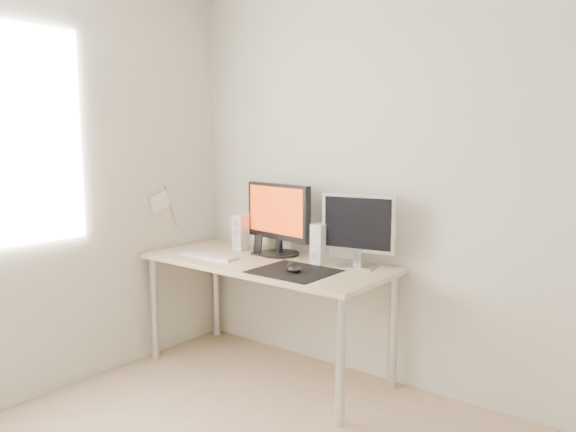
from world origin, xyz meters
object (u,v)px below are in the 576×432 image
Objects in this scene: main_monitor at (278,216)px; keyboard at (208,256)px; phone_dock at (258,249)px; second_monitor at (359,227)px; speaker_right at (319,244)px; speaker_left at (241,233)px; mouse at (294,269)px; desk at (266,272)px.

main_monitor is 0.52m from keyboard.
keyboard is at bearing -127.29° from phone_dock.
second_monitor is 0.27m from speaker_right.
speaker_right is at bearing -163.18° from second_monitor.
speaker_left reaches higher than keyboard.
speaker_right is at bearing -0.92° from speaker_left.
speaker_left is 1.00× the size of speaker_right.
main_monitor is (-0.37, 0.33, 0.23)m from mouse.
speaker_left is at bearing 87.54° from keyboard.
keyboard is (-0.90, -0.35, -0.23)m from second_monitor.
keyboard reaches higher than desk.
phone_dock reaches higher than keyboard.
second_monitor is (0.59, 0.02, -0.01)m from main_monitor.
mouse is 0.46m from second_monitor.
speaker_right is at bearing -7.60° from main_monitor.
speaker_right is (-0.23, -0.07, -0.12)m from second_monitor.
main_monitor is 2.24× the size of speaker_left.
desk is 2.91× the size of main_monitor.
mouse is at bearing -27.72° from phone_dock.
phone_dock is (-0.15, 0.10, 0.12)m from desk.
mouse is 0.74m from speaker_left.
mouse is 0.40× the size of speaker_left.
keyboard is at bearing -155.37° from desk.
speaker_right is 1.84× the size of phone_dock.
speaker_left and speaker_right have the same top height.
mouse reaches higher than keyboard.
speaker_left reaches higher than mouse.
speaker_left is at bearing 179.08° from speaker_right.
desk is 0.39m from keyboard.
speaker_right is (-0.02, 0.28, 0.10)m from mouse.
phone_dock is (-0.47, -0.02, -0.08)m from speaker_right.
desk is at bearing -158.81° from speaker_right.
phone_dock is at bearing 52.71° from keyboard.
mouse is 0.74× the size of phone_dock.
speaker_left is at bearing 169.39° from phone_dock.
main_monitor reaches higher than phone_dock.
mouse is at bearing -86.14° from speaker_right.
main_monitor is at bearing 138.86° from mouse.
keyboard is (-0.68, -0.00, -0.01)m from mouse.
mouse is 0.22× the size of second_monitor.
speaker_left is at bearing -176.17° from second_monitor.
main_monitor is 0.25m from phone_dock.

